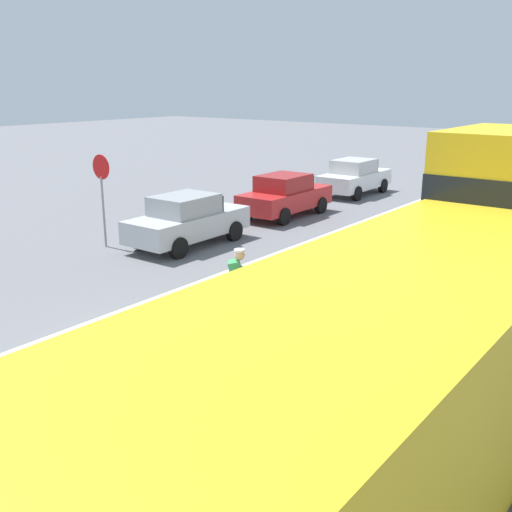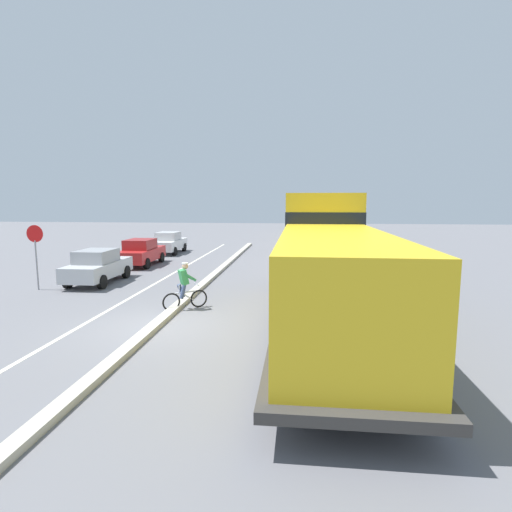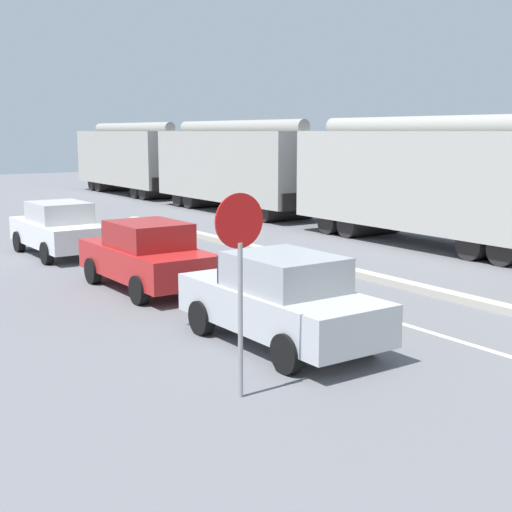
% 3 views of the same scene
% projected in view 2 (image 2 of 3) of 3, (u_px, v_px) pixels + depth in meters
% --- Properties ---
extents(ground_plane, '(120.00, 120.00, 0.00)m').
position_uv_depth(ground_plane, '(157.00, 326.00, 12.59)').
color(ground_plane, slate).
extents(median_curb, '(0.36, 36.00, 0.16)m').
position_uv_depth(median_curb, '(203.00, 284.00, 18.49)').
color(median_curb, '#B2AD9E').
rests_on(median_curb, ground).
extents(lane_stripe, '(0.14, 36.00, 0.01)m').
position_uv_depth(lane_stripe, '(153.00, 285.00, 18.75)').
color(lane_stripe, silver).
rests_on(lane_stripe, ground).
extents(locomotive, '(3.10, 11.61, 4.20)m').
position_uv_depth(locomotive, '(329.00, 271.00, 12.15)').
color(locomotive, gold).
rests_on(locomotive, ground).
extents(hopper_car_lead, '(2.90, 10.60, 4.18)m').
position_uv_depth(hopper_car_lead, '(314.00, 232.00, 24.08)').
color(hopper_car_lead, '#B1AFA7').
rests_on(hopper_car_lead, ground).
extents(hopper_car_middle, '(2.90, 10.60, 4.18)m').
position_uv_depth(hopper_car_middle, '(309.00, 222.00, 35.51)').
color(hopper_car_middle, '#A7A49D').
rests_on(hopper_car_middle, ground).
extents(hopper_car_trailing, '(2.90, 10.60, 4.18)m').
position_uv_depth(hopper_car_trailing, '(307.00, 217.00, 46.94)').
color(hopper_car_trailing, '#A4A29A').
rests_on(hopper_car_trailing, ground).
extents(parked_car_silver, '(1.89, 4.23, 1.62)m').
position_uv_depth(parked_car_silver, '(98.00, 266.00, 19.14)').
color(parked_car_silver, '#B7BABF').
rests_on(parked_car_silver, ground).
extents(parked_car_red, '(1.88, 4.22, 1.62)m').
position_uv_depth(parked_car_red, '(141.00, 252.00, 24.43)').
color(parked_car_red, red).
rests_on(parked_car_red, ground).
extents(parked_car_white, '(1.88, 4.22, 1.62)m').
position_uv_depth(parked_car_white, '(169.00, 243.00, 30.14)').
color(parked_car_white, silver).
rests_on(parked_car_white, ground).
extents(cyclist, '(1.42, 1.06, 1.71)m').
position_uv_depth(cyclist, '(185.00, 287.00, 14.44)').
color(cyclist, black).
rests_on(cyclist, ground).
extents(stop_sign, '(0.76, 0.08, 2.88)m').
position_uv_depth(stop_sign, '(35.00, 245.00, 17.50)').
color(stop_sign, gray).
rests_on(stop_sign, ground).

